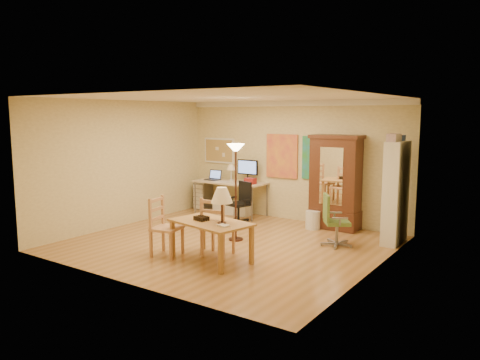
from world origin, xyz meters
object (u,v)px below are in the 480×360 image
Objects in this scene: office_chair_green at (335,232)px; armoire at (335,188)px; computer_desk at (232,194)px; bookshelf at (396,193)px; dining_table at (215,214)px; office_chair_black at (240,212)px.

office_chair_green is 1.49m from armoire.
bookshelf is (3.97, -0.36, 0.46)m from computer_desk.
dining_table reaches higher than office_chair_green.
computer_desk is at bearing 159.52° from office_chair_green.
bookshelf is (2.09, 2.78, 0.16)m from dining_table.
computer_desk reaches higher than dining_table.
dining_table is 2.86m from office_chair_black.
office_chair_black is 2.17m from armoire.
office_chair_green reaches higher than office_chair_black.
office_chair_green is 0.50× the size of bookshelf.
bookshelf reaches higher than office_chair_black.
office_chair_black is 3.42m from bookshelf.
computer_desk is at bearing 174.80° from bookshelf.
office_chair_black is 0.95× the size of office_chair_green.
dining_table is 2.40m from office_chair_green.
computer_desk reaches higher than office_chair_green.
armoire reaches higher than bookshelf.
armoire is 1.45m from bookshelf.
bookshelf reaches higher than dining_table.
office_chair_black is 0.48× the size of bookshelf.
office_chair_green is at bearing -135.86° from bookshelf.
office_chair_green is at bearing -12.33° from office_chair_black.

